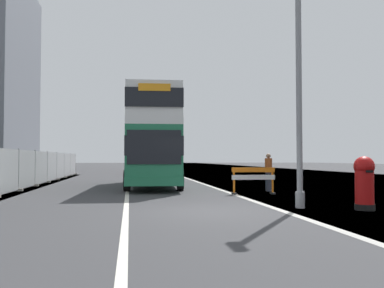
{
  "coord_description": "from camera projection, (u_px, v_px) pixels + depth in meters",
  "views": [
    {
      "loc": [
        -2.3,
        -11.7,
        1.52
      ],
      "look_at": [
        0.55,
        7.0,
        2.2
      ],
      "focal_mm": 38.36,
      "sensor_mm": 36.0,
      "label": 1
    }
  ],
  "objects": [
    {
      "name": "pedestrian_at_kerb",
      "position": [
        269.0,
        172.0,
        19.24
      ],
      "size": [
        0.34,
        0.34,
        1.76
      ],
      "color": "#2D3342",
      "rests_on": "ground"
    },
    {
      "name": "red_pillar_postbox",
      "position": [
        364.0,
        181.0,
        12.14
      ],
      "size": [
        0.6,
        0.6,
        1.59
      ],
      "color": "black",
      "rests_on": "ground"
    },
    {
      "name": "ground",
      "position": [
        227.0,
        212.0,
        12.06
      ],
      "size": [
        140.0,
        280.0,
        0.1
      ],
      "color": "#38383A"
    },
    {
      "name": "lamppost_foreground",
      "position": [
        299.0,
        90.0,
        12.75
      ],
      "size": [
        0.29,
        0.7,
        7.79
      ],
      "color": "gray",
      "rests_on": "ground"
    },
    {
      "name": "double_decker_bus",
      "position": [
        153.0,
        139.0,
        22.57
      ],
      "size": [
        3.16,
        10.42,
        4.93
      ],
      "color": "#1E6B47",
      "rests_on": "ground"
    },
    {
      "name": "construction_site_fence",
      "position": [
        52.0,
        167.0,
        27.71
      ],
      "size": [
        0.44,
        24.0,
        2.0
      ],
      "color": "#A8AAAD",
      "rests_on": "ground"
    },
    {
      "name": "roadworks_barrier",
      "position": [
        253.0,
        177.0,
        17.52
      ],
      "size": [
        1.87,
        0.53,
        1.14
      ],
      "color": "orange",
      "rests_on": "ground"
    },
    {
      "name": "car_receding_mid",
      "position": [
        145.0,
        163.0,
        42.95
      ],
      "size": [
        2.01,
        4.17,
        2.26
      ],
      "color": "maroon",
      "rests_on": "ground"
    },
    {
      "name": "car_oncoming_near",
      "position": [
        150.0,
        165.0,
        37.01
      ],
      "size": [
        2.05,
        4.1,
        2.07
      ],
      "color": "gray",
      "rests_on": "ground"
    },
    {
      "name": "car_receding_far",
      "position": [
        144.0,
        163.0,
        51.75
      ],
      "size": [
        1.94,
        4.38,
        2.16
      ],
      "color": "maroon",
      "rests_on": "ground"
    }
  ]
}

